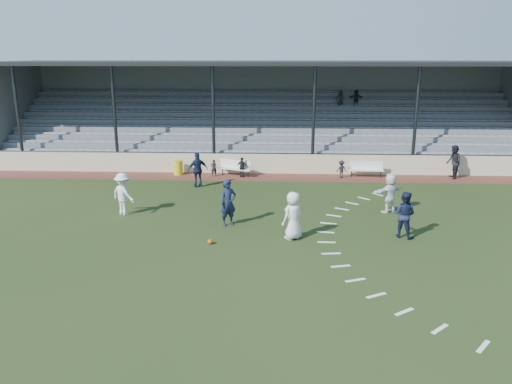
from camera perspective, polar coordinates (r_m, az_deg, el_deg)
ground at (r=19.53m, az=-0.35°, el=-5.63°), size 90.00×90.00×0.00m
cinder_track at (r=29.56m, az=0.73°, el=1.71°), size 34.00×2.00×0.02m
retaining_wall at (r=30.45m, az=0.80°, el=3.25°), size 34.00×0.18×1.20m
bench_left at (r=29.81m, az=-2.37°, el=2.94°), size 2.01×1.17×0.95m
bench_right at (r=30.17m, az=12.46°, el=2.74°), size 2.01×0.50×0.95m
trash_bin at (r=30.42m, az=-8.88°, el=2.78°), size 0.55×0.55×0.88m
football at (r=19.28m, az=-5.24°, el=-5.66°), size 0.20×0.20×0.20m
player_white_lead at (r=19.53m, az=4.26°, el=-2.71°), size 1.10×1.07×1.91m
player_navy_lead at (r=21.03m, az=-3.20°, el=-1.25°), size 0.87×0.79×1.99m
player_navy_mid at (r=20.51m, az=16.56°, el=-2.48°), size 1.15×1.08×1.87m
player_white_wing at (r=23.23m, az=-14.94°, el=-0.21°), size 1.44×1.27×1.93m
player_navy_wing at (r=27.39m, az=-6.66°, el=2.53°), size 1.21×0.92×1.91m
player_white_back at (r=23.62m, az=15.05°, el=-0.07°), size 1.72×1.40×1.84m
official at (r=31.19m, az=21.65°, el=3.20°), size 0.80×1.00×1.96m
sub_left_near at (r=29.77m, az=-4.86°, el=2.76°), size 0.42×0.34×1.01m
sub_left_far at (r=29.38m, az=-1.59°, el=2.84°), size 0.76×0.53×1.20m
sub_right at (r=29.69m, az=9.72°, el=2.59°), size 0.77×0.63×1.04m
grandstand at (r=34.81m, az=1.08°, el=7.47°), size 34.60×9.00×6.61m
penalty_arc at (r=19.75m, az=11.74°, el=-5.70°), size 3.89×14.63×0.01m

